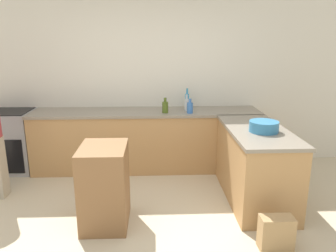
{
  "coord_description": "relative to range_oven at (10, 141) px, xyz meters",
  "views": [
    {
      "loc": [
        0.12,
        -2.93,
        1.94
      ],
      "look_at": [
        0.28,
        0.78,
        0.95
      ],
      "focal_mm": 35.0,
      "sensor_mm": 36.0,
      "label": 1
    }
  ],
  "objects": [
    {
      "name": "ground_plane",
      "position": [
        2.04,
        -1.86,
        -0.46
      ],
      "size": [
        14.0,
        14.0,
        0.0
      ],
      "primitive_type": "plane",
      "color": "beige"
    },
    {
      "name": "wall_back",
      "position": [
        2.04,
        0.34,
        0.89
      ],
      "size": [
        8.0,
        0.06,
        2.7
      ],
      "color": "silver",
      "rests_on": "ground_plane"
    },
    {
      "name": "counter_back",
      "position": [
        2.04,
        -0.01,
        -0.0
      ],
      "size": [
        3.38,
        0.67,
        0.9
      ],
      "color": "tan",
      "rests_on": "ground_plane"
    },
    {
      "name": "counter_peninsula",
      "position": [
        3.39,
        -1.07,
        -0.0
      ],
      "size": [
        0.69,
        1.51,
        0.9
      ],
      "color": "tan",
      "rests_on": "ground_plane"
    },
    {
      "name": "range_oven",
      "position": [
        0.0,
        0.0,
        0.0
      ],
      "size": [
        0.69,
        0.63,
        0.91
      ],
      "color": "#99999E",
      "rests_on": "ground_plane"
    },
    {
      "name": "island_table",
      "position": [
        1.63,
        -1.58,
        -0.02
      ],
      "size": [
        0.48,
        0.62,
        0.87
      ],
      "color": "brown",
      "rests_on": "ground_plane"
    },
    {
      "name": "mixing_bowl",
      "position": [
        3.42,
        -1.2,
        0.51
      ],
      "size": [
        0.33,
        0.33,
        0.12
      ],
      "color": "teal",
      "rests_on": "counter_peninsula"
    },
    {
      "name": "vinegar_bottle_clear",
      "position": [
        2.65,
        -0.03,
        0.54
      ],
      "size": [
        0.06,
        0.06,
        0.25
      ],
      "color": "silver",
      "rests_on": "counter_back"
    },
    {
      "name": "water_bottle_blue",
      "position": [
        2.68,
        -0.19,
        0.53
      ],
      "size": [
        0.09,
        0.09,
        0.21
      ],
      "color": "#386BB7",
      "rests_on": "counter_back"
    },
    {
      "name": "olive_oil_bottle",
      "position": [
        2.32,
        -0.15,
        0.53
      ],
      "size": [
        0.09,
        0.09,
        0.22
      ],
      "color": "#475B1E",
      "rests_on": "counter_back"
    },
    {
      "name": "dish_soap_bottle",
      "position": [
        2.67,
        0.12,
        0.57
      ],
      "size": [
        0.06,
        0.06,
        0.31
      ],
      "color": "#338CBF",
      "rests_on": "counter_back"
    },
    {
      "name": "paper_bag",
      "position": [
        3.3,
        -2.11,
        -0.29
      ],
      "size": [
        0.31,
        0.16,
        0.33
      ],
      "color": "#A88456",
      "rests_on": "ground_plane"
    }
  ]
}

